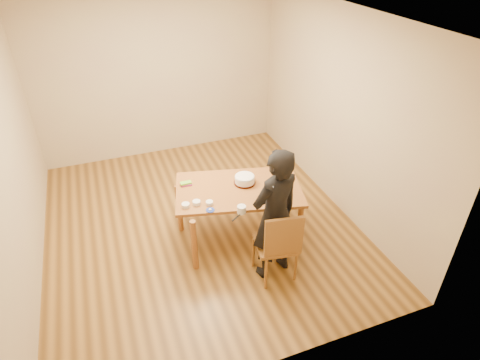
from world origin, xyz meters
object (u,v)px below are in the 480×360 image
object	(u,v)px
cake	(245,179)
person	(275,216)
cake_plate	(245,183)
dining_table	(239,190)
dining_chair	(275,244)

from	to	relation	value
cake	person	xyz separation A→B (m)	(0.04, -0.81, 0.01)
cake_plate	cake	world-z (taller)	cake
cake	person	world-z (taller)	person
dining_table	cake	bearing A→B (deg)	48.83
dining_table	person	world-z (taller)	person
cake_plate	person	distance (m)	0.81
cake_plate	person	xyz separation A→B (m)	(0.04, -0.81, 0.06)
person	cake	bearing A→B (deg)	-100.89
dining_chair	cake_plate	world-z (taller)	cake_plate
dining_table	dining_chair	bearing A→B (deg)	-65.04
cake_plate	dining_table	bearing A→B (deg)	-145.17
dining_table	dining_chair	xyz separation A→B (m)	(0.15, -0.78, -0.28)
dining_chair	cake	distance (m)	0.92
dining_chair	cake_plate	xyz separation A→B (m)	(-0.04, 0.85, 0.31)
dining_chair	person	xyz separation A→B (m)	(0.00, 0.05, 0.37)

